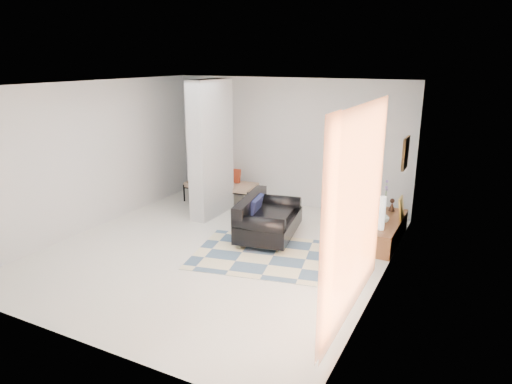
% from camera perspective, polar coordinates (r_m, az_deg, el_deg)
% --- Properties ---
extents(floor, '(6.00, 6.00, 0.00)m').
position_cam_1_polar(floor, '(7.98, -4.81, -7.24)').
color(floor, white).
rests_on(floor, ground).
extents(ceiling, '(6.00, 6.00, 0.00)m').
position_cam_1_polar(ceiling, '(7.33, -5.34, 13.25)').
color(ceiling, white).
rests_on(ceiling, wall_back).
extents(wall_back, '(6.00, 0.00, 6.00)m').
position_cam_1_polar(wall_back, '(10.15, 3.95, 6.17)').
color(wall_back, silver).
rests_on(wall_back, ground).
extents(wall_front, '(6.00, 0.00, 6.00)m').
position_cam_1_polar(wall_front, '(5.34, -22.30, -4.48)').
color(wall_front, silver).
rests_on(wall_front, ground).
extents(wall_left, '(0.00, 6.00, 6.00)m').
position_cam_1_polar(wall_left, '(9.26, -19.72, 4.26)').
color(wall_left, silver).
rests_on(wall_left, ground).
extents(wall_right, '(0.00, 6.00, 6.00)m').
position_cam_1_polar(wall_right, '(6.55, 15.84, -0.13)').
color(wall_right, silver).
rests_on(wall_right, ground).
extents(partition_column, '(0.35, 1.20, 2.80)m').
position_cam_1_polar(partition_column, '(9.43, -5.63, 5.35)').
color(partition_column, '#B4B8BC').
rests_on(partition_column, floor).
extents(hallway_door, '(0.85, 0.06, 2.04)m').
position_cam_1_polar(hallway_door, '(11.16, -6.18, 5.06)').
color(hallway_door, white).
rests_on(hallway_door, floor).
extents(curtain, '(0.00, 2.55, 2.55)m').
position_cam_1_polar(curtain, '(5.48, 12.63, -2.57)').
color(curtain, '#FF8843').
rests_on(curtain, wall_right).
extents(wall_art, '(0.04, 0.45, 0.55)m').
position_cam_1_polar(wall_art, '(8.13, 18.20, 4.63)').
color(wall_art, '#38240F').
rests_on(wall_art, wall_right).
extents(media_console, '(0.45, 1.65, 0.80)m').
position_cam_1_polar(media_console, '(8.56, 16.03, -4.72)').
color(media_console, brown).
rests_on(media_console, floor).
extents(loveseat, '(1.19, 1.72, 0.76)m').
position_cam_1_polar(loveseat, '(8.40, 1.24, -3.37)').
color(loveseat, silver).
rests_on(loveseat, floor).
extents(daybed, '(1.68, 0.83, 0.77)m').
position_cam_1_polar(daybed, '(10.55, -4.45, 1.10)').
color(daybed, black).
rests_on(daybed, floor).
extents(area_rug, '(2.94, 2.26, 0.01)m').
position_cam_1_polar(area_rug, '(7.72, 2.18, -8.00)').
color(area_rug, beige).
rests_on(area_rug, floor).
extents(cylinder_lamp, '(0.11, 0.11, 0.58)m').
position_cam_1_polar(cylinder_lamp, '(7.95, 15.47, -2.57)').
color(cylinder_lamp, white).
rests_on(cylinder_lamp, media_console).
extents(bronze_figurine, '(0.13, 0.13, 0.24)m').
position_cam_1_polar(bronze_figurine, '(9.02, 16.63, -1.55)').
color(bronze_figurine, '#321F16').
rests_on(bronze_figurine, media_console).
extents(vase, '(0.21, 0.21, 0.20)m').
position_cam_1_polar(vase, '(8.37, 15.71, -3.02)').
color(vase, silver).
rests_on(vase, media_console).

